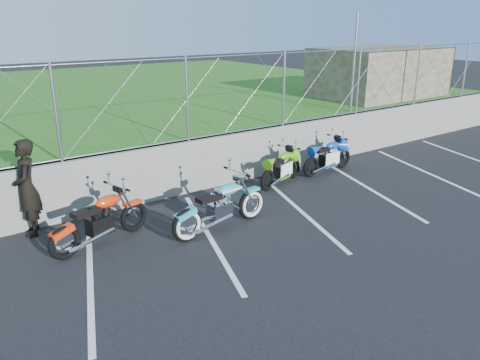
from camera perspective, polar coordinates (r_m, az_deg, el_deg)
ground at (r=8.62m, az=-0.16°, el=-9.29°), size 90.00×90.00×0.00m
retaining_wall at (r=11.18m, az=-10.63°, el=0.75°), size 30.00×0.22×1.30m
grass_field at (r=20.46m, az=-22.90°, el=7.82°), size 30.00×20.00×1.30m
stone_building at (r=19.03m, az=16.60°, el=12.52°), size 5.00×3.00×1.80m
chain_link_fence at (r=10.79m, az=-11.17°, el=9.11°), size 28.00×0.03×2.00m
sign_pole at (r=15.43m, az=13.72°, el=13.67°), size 0.08×0.08×3.00m
parking_lines at (r=9.98m, az=2.13°, el=-5.16°), size 18.29×4.31×0.01m
cruiser_turquoise at (r=9.50m, az=-2.25°, el=-3.39°), size 2.35×0.74×1.17m
naked_orange at (r=9.26m, az=-16.49°, el=-4.86°), size 2.12×0.79×1.08m
sportbike_green at (r=12.22m, az=5.13°, el=1.37°), size 1.76×0.72×0.94m
sportbike_blue at (r=13.34m, az=10.72°, el=2.70°), size 1.90×0.68×0.98m
person_standing at (r=10.02m, az=-24.53°, el=-0.90°), size 0.62×0.80×1.94m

